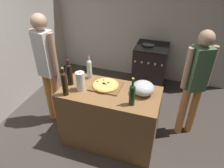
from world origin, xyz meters
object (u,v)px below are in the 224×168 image
wine_bottle_amber (64,83)px  stove (150,66)px  paper_towel_roll (81,81)px  wine_bottle_green (70,73)px  person_in_stripes (47,65)px  pizza (106,85)px  wine_bottle_clear (89,68)px  person_in_red (196,80)px  wine_bottle_dark (132,94)px  mixing_bowl (143,88)px

wine_bottle_amber → stove: wine_bottle_amber is taller
paper_towel_roll → wine_bottle_green: (-0.19, 0.07, 0.04)m
person_in_stripes → paper_towel_roll: bearing=-20.4°
paper_towel_roll → person_in_stripes: 0.68m
paper_towel_roll → wine_bottle_green: bearing=159.0°
pizza → wine_bottle_clear: (-0.29, 0.14, 0.12)m
wine_bottle_clear → person_in_stripes: person_in_stripes is taller
pizza → stove: 1.71m
stove → person_in_red: 1.46m
stove → paper_towel_roll: bearing=-109.9°
wine_bottle_green → wine_bottle_dark: bearing=-10.5°
wine_bottle_dark → wine_bottle_green: wine_bottle_green is taller
pizza → wine_bottle_clear: 0.34m
wine_bottle_clear → wine_bottle_amber: wine_bottle_amber is taller
mixing_bowl → wine_bottle_dark: bearing=-108.1°
person_in_red → wine_bottle_amber: bearing=-153.1°
wine_bottle_clear → wine_bottle_dark: size_ratio=1.02×
paper_towel_roll → wine_bottle_clear: wine_bottle_clear is taller
wine_bottle_clear → person_in_stripes: (-0.63, -0.06, -0.02)m
pizza → wine_bottle_amber: size_ratio=0.92×
paper_towel_roll → pizza: bearing=29.8°
wine_bottle_amber → person_in_stripes: (-0.51, 0.40, -0.04)m
wine_bottle_clear → wine_bottle_dark: (0.70, -0.39, -0.01)m
wine_bottle_green → paper_towel_roll: bearing=-21.0°
wine_bottle_green → wine_bottle_amber: bearing=-76.6°
wine_bottle_clear → wine_bottle_amber: (-0.13, -0.46, 0.02)m
mixing_bowl → wine_bottle_dark: 0.27m
wine_bottle_clear → person_in_stripes: 0.64m
pizza → stove: size_ratio=0.38×
paper_towel_roll → person_in_red: bearing=24.0°
wine_bottle_amber → stove: size_ratio=0.41×
wine_bottle_clear → person_in_red: (1.40, 0.32, -0.10)m
wine_bottle_dark → stove: size_ratio=0.39×
wine_bottle_clear → pizza: bearing=-26.3°
mixing_bowl → wine_bottle_clear: bearing=169.7°
pizza → wine_bottle_green: (-0.47, -0.09, 0.13)m
pizza → wine_bottle_dark: size_ratio=0.97×
wine_bottle_clear → person_in_stripes: bearing=-174.4°
wine_bottle_green → wine_bottle_amber: wine_bottle_amber is taller
wine_bottle_amber → person_in_red: bearing=26.9°
paper_towel_roll → person_in_stripes: size_ratio=0.15×
pizza → paper_towel_roll: bearing=-150.2°
pizza → paper_towel_roll: size_ratio=1.35×
stove → person_in_stripes: size_ratio=0.53×
wine_bottle_dark → paper_towel_roll: bearing=172.6°
paper_towel_roll → wine_bottle_amber: (-0.14, -0.16, 0.05)m
person_in_red → mixing_bowl: bearing=-143.6°
pizza → person_in_red: person_in_red is taller
person_in_stripes → person_in_red: (2.04, 0.38, -0.08)m
paper_towel_roll → wine_bottle_dark: bearing=-7.4°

